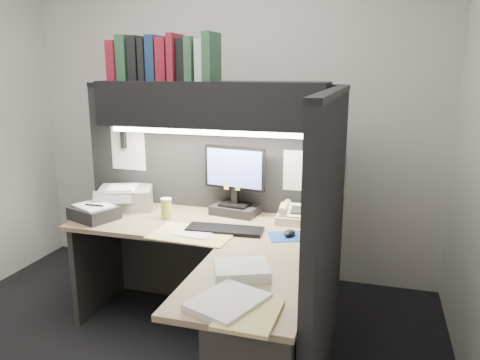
# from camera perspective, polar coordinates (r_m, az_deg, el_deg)

# --- Properties ---
(wall_back) EXTENTS (3.50, 0.04, 2.70)m
(wall_back) POSITION_cam_1_polar(r_m,az_deg,el_deg) (3.92, -1.47, 7.84)
(wall_back) COLOR silver
(wall_back) RESTS_ON floor
(partition_back) EXTENTS (1.90, 0.06, 1.60)m
(partition_back) POSITION_cam_1_polar(r_m,az_deg,el_deg) (3.48, -3.84, -2.12)
(partition_back) COLOR black
(partition_back) RESTS_ON floor
(partition_right) EXTENTS (0.06, 1.50, 1.60)m
(partition_right) POSITION_cam_1_polar(r_m,az_deg,el_deg) (2.57, 10.51, -7.98)
(partition_right) COLOR black
(partition_right) RESTS_ON floor
(desk) EXTENTS (1.70, 1.53, 0.73)m
(desk) POSITION_cam_1_polar(r_m,az_deg,el_deg) (2.67, -2.63, -15.39)
(desk) COLOR #997C61
(desk) RESTS_ON floor
(overhead_shelf) EXTENTS (1.55, 0.34, 0.30)m
(overhead_shelf) POSITION_cam_1_polar(r_m,az_deg,el_deg) (3.16, -3.54, 9.22)
(overhead_shelf) COLOR black
(overhead_shelf) RESTS_ON partition_back
(task_light_tube) EXTENTS (1.32, 0.04, 0.04)m
(task_light_tube) POSITION_cam_1_polar(r_m,az_deg,el_deg) (3.05, -4.40, 5.84)
(task_light_tube) COLOR white
(task_light_tube) RESTS_ON overhead_shelf
(monitor) EXTENTS (0.45, 0.24, 0.48)m
(monitor) POSITION_cam_1_polar(r_m,az_deg,el_deg) (3.25, -0.65, -0.98)
(monitor) COLOR black
(monitor) RESTS_ON desk
(keyboard) EXTENTS (0.49, 0.19, 0.02)m
(keyboard) POSITION_cam_1_polar(r_m,az_deg,el_deg) (2.96, -1.86, -6.06)
(keyboard) COLOR black
(keyboard) RESTS_ON desk
(mousepad) EXTENTS (0.26, 0.25, 0.00)m
(mousepad) POSITION_cam_1_polar(r_m,az_deg,el_deg) (2.89, 5.61, -6.87)
(mousepad) COLOR navy
(mousepad) RESTS_ON desk
(mouse) EXTENTS (0.08, 0.11, 0.04)m
(mouse) POSITION_cam_1_polar(r_m,az_deg,el_deg) (2.89, 6.05, -6.43)
(mouse) COLOR black
(mouse) RESTS_ON mousepad
(telephone) EXTENTS (0.22, 0.23, 0.09)m
(telephone) POSITION_cam_1_polar(r_m,az_deg,el_deg) (3.15, 6.61, -4.31)
(telephone) COLOR beige
(telephone) RESTS_ON desk
(coffee_cup) EXTENTS (0.09, 0.09, 0.13)m
(coffee_cup) POSITION_cam_1_polar(r_m,az_deg,el_deg) (3.23, -8.98, -3.53)
(coffee_cup) COLOR #C2D454
(coffee_cup) RESTS_ON desk
(printer) EXTENTS (0.47, 0.44, 0.15)m
(printer) POSITION_cam_1_polar(r_m,az_deg,el_deg) (3.54, -13.73, -2.11)
(printer) COLOR gray
(printer) RESTS_ON desk
(notebook_stack) EXTENTS (0.36, 0.33, 0.09)m
(notebook_stack) POSITION_cam_1_polar(r_m,az_deg,el_deg) (3.34, -17.36, -3.84)
(notebook_stack) COLOR black
(notebook_stack) RESTS_ON desk
(open_folder) EXTENTS (0.52, 0.35, 0.01)m
(open_folder) POSITION_cam_1_polar(r_m,az_deg,el_deg) (2.92, -5.83, -6.60)
(open_folder) COLOR #D6C278
(open_folder) RESTS_ON desk
(paper_stack_a) EXTENTS (0.33, 0.31, 0.05)m
(paper_stack_a) POSITION_cam_1_polar(r_m,az_deg,el_deg) (2.36, 0.18, -10.90)
(paper_stack_a) COLOR white
(paper_stack_a) RESTS_ON desk
(paper_stack_b) EXTENTS (0.35, 0.39, 0.03)m
(paper_stack_b) POSITION_cam_1_polar(r_m,az_deg,el_deg) (2.09, -1.51, -14.68)
(paper_stack_b) COLOR white
(paper_stack_b) RESTS_ON desk
(manila_stack) EXTENTS (0.25, 0.31, 0.02)m
(manila_stack) POSITION_cam_1_polar(r_m,az_deg,el_deg) (2.01, 1.08, -16.06)
(manila_stack) COLOR #D6C278
(manila_stack) RESTS_ON desk
(binder_row) EXTENTS (0.74, 0.26, 0.31)m
(binder_row) POSITION_cam_1_polar(r_m,az_deg,el_deg) (3.29, -9.30, 14.36)
(binder_row) COLOR maroon
(binder_row) RESTS_ON overhead_shelf
(pinned_papers) EXTENTS (1.76, 1.31, 0.51)m
(pinned_papers) POSITION_cam_1_polar(r_m,az_deg,el_deg) (2.96, 0.73, 0.21)
(pinned_papers) COLOR white
(pinned_papers) RESTS_ON partition_back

